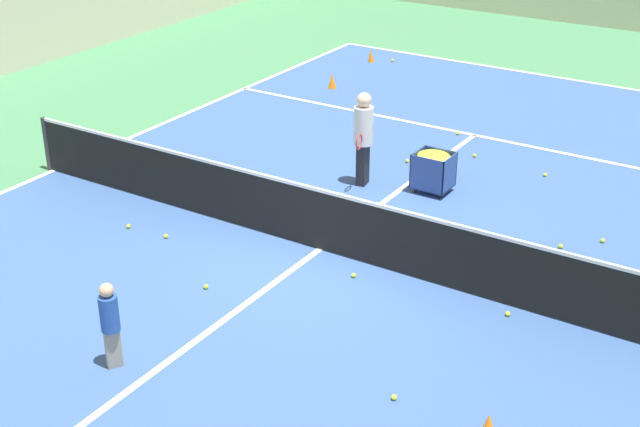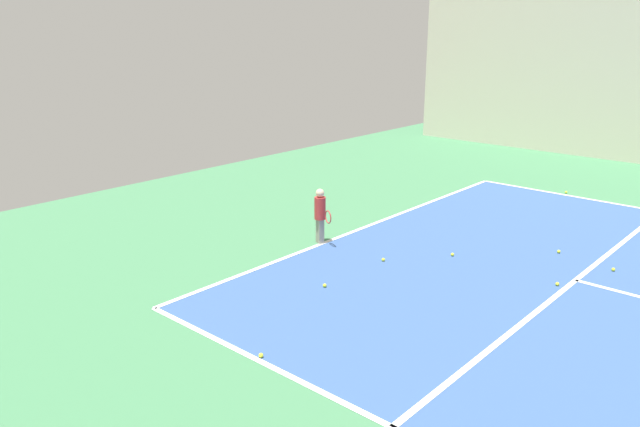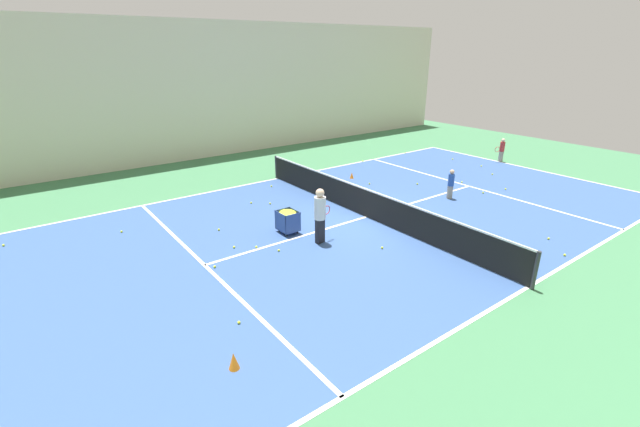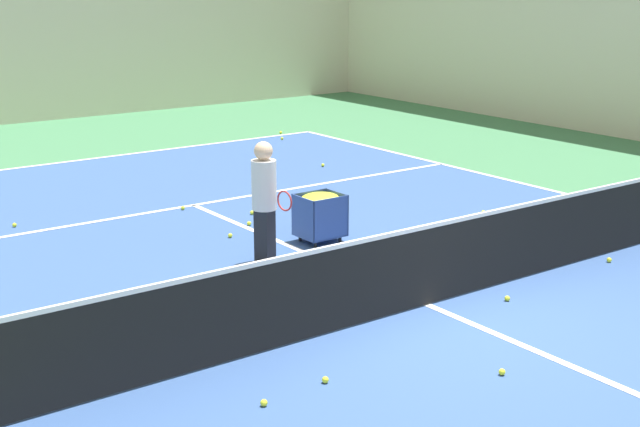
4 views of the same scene
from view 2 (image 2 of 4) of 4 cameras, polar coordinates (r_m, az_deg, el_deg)
line_baseline_near at (r=14.62m, az=4.34°, el=-1.17°), size 11.71×0.10×0.00m
line_service_near at (r=12.51m, az=22.34°, el=-5.66°), size 11.71×0.10×0.00m
player_near_baseline at (r=13.28m, az=0.03°, el=0.10°), size 0.32×0.59×1.21m
tennis_ball_6 at (r=13.02m, az=12.01°, el=-3.68°), size 0.07×0.07×0.07m
tennis_ball_10 at (r=9.11m, az=-5.43°, el=-12.78°), size 0.07×0.07×0.07m
tennis_ball_14 at (r=13.23m, az=25.24°, el=-4.65°), size 0.07×0.07×0.07m
tennis_ball_15 at (r=12.53m, az=5.80°, el=-4.21°), size 0.07×0.07×0.07m
tennis_ball_19 at (r=13.80m, az=20.99°, el=-3.26°), size 0.07×0.07×0.07m
tennis_ball_20 at (r=18.72m, az=21.58°, el=1.82°), size 0.07×0.07×0.07m
tennis_ball_25 at (r=11.28m, az=0.43°, el=-6.59°), size 0.07×0.07×0.07m
tennis_ball_31 at (r=12.12m, az=20.88°, el=-6.04°), size 0.07×0.07×0.07m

